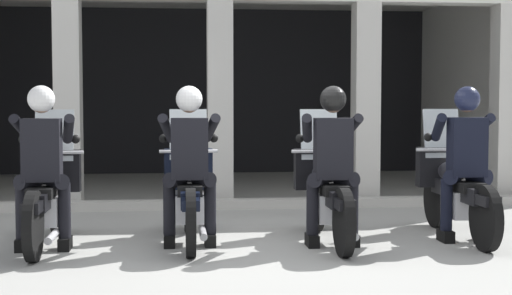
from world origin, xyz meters
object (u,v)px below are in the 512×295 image
motorcycle_far_left (48,195)px  police_officer_far_left (42,153)px  motorcycle_far_right (455,189)px  police_officer_center_left (189,152)px  motorcycle_center_right (327,192)px  police_officer_center_right (332,152)px  police_officer_far_right (466,150)px  motorcycle_center_left (189,193)px

motorcycle_far_left → police_officer_far_left: police_officer_far_left is taller
motorcycle_far_left → motorcycle_far_right: (4.21, 0.04, 0.00)m
police_officer_center_left → motorcycle_center_right: 1.48m
police_officer_far_left → motorcycle_far_right: 4.24m
police_officer_center_right → police_officer_far_left: bearing=-168.6°
motorcycle_far_left → police_officer_far_right: 4.24m
police_officer_center_right → motorcycle_far_right: 1.52m
police_officer_center_right → police_officer_far_right: size_ratio=1.00×
police_officer_far_left → police_officer_center_right: same height
motorcycle_center_right → police_officer_center_right: (-0.00, -0.28, 0.44)m
police_officer_center_right → police_officer_center_left: bearing=-172.5°
police_officer_far_left → police_officer_far_right: 4.21m
motorcycle_center_left → motorcycle_center_right: bearing=0.6°
police_officer_far_left → police_officer_far_right: size_ratio=1.00×
police_officer_center_left → police_officer_center_right: (1.40, -0.13, 0.00)m
motorcycle_far_left → police_officer_center_left: bearing=3.4°
motorcycle_center_right → motorcycle_center_left: bearing=-172.5°
police_officer_center_right → motorcycle_far_right: bearing=28.7°
motorcycle_center_right → police_officer_far_right: 1.48m
motorcycle_far_right → police_officer_far_right: (-0.00, -0.28, 0.44)m
police_officer_far_left → motorcycle_center_right: bearing=16.8°
motorcycle_center_left → motorcycle_center_right: (1.40, -0.13, 0.00)m
police_officer_far_left → motorcycle_center_left: size_ratio=0.78×
motorcycle_center_right → motorcycle_far_right: 1.41m
police_officer_far_left → motorcycle_center_left: (1.40, 0.34, -0.44)m
motorcycle_center_left → police_officer_far_right: bearing=-0.2°
motorcycle_center_right → motorcycle_far_left: bearing=-168.6°
motorcycle_far_left → motorcycle_center_left: (1.40, 0.06, 0.00)m
motorcycle_far_left → motorcycle_center_left: 1.40m
police_officer_far_left → police_officer_center_left: bearing=14.9°
police_officer_far_right → motorcycle_center_right: bearing=-173.9°
motorcycle_center_right → police_officer_center_left: bearing=-160.9°
police_officer_far_left → motorcycle_far_right: police_officer_far_left is taller
motorcycle_far_left → police_officer_far_right: size_ratio=1.29×
motorcycle_center_left → motorcycle_far_left: bearing=-171.7°
police_officer_center_right → motorcycle_far_right: size_ratio=0.78×
police_officer_far_left → police_officer_far_right: (4.21, 0.04, 0.00)m
police_officer_center_left → police_officer_center_right: bearing=0.6°
motorcycle_far_left → police_officer_center_right: (2.80, -0.36, 0.44)m
motorcycle_center_left → police_officer_far_right: (2.80, -0.30, 0.44)m
police_officer_far_left → motorcycle_center_right: (2.81, 0.21, -0.44)m
motorcycle_far_right → motorcycle_center_right: bearing=-162.3°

